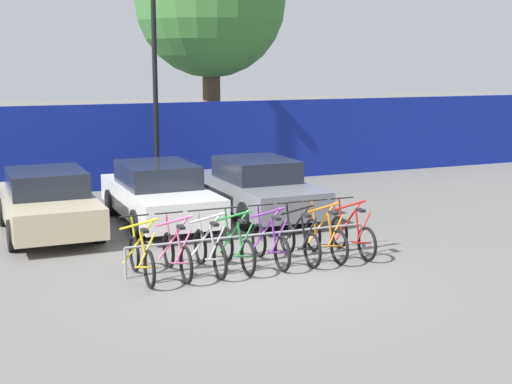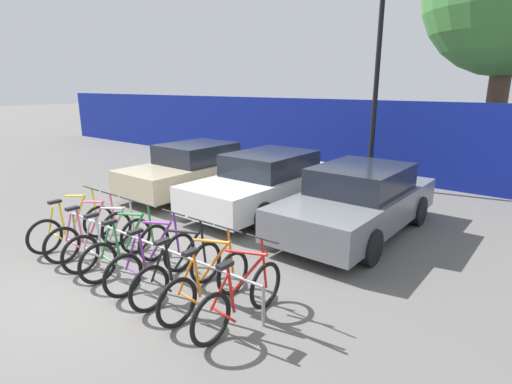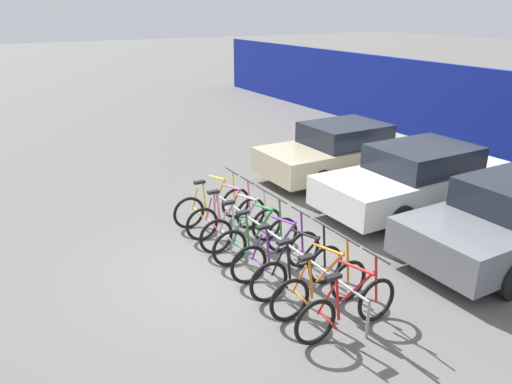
{
  "view_description": "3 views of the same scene",
  "coord_description": "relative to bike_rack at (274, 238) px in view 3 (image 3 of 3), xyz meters",
  "views": [
    {
      "loc": [
        -4.78,
        -11.14,
        3.71
      ],
      "look_at": [
        0.96,
        2.25,
        1.04
      ],
      "focal_mm": 50.0,
      "sensor_mm": 36.0,
      "label": 1
    },
    {
      "loc": [
        5.24,
        -2.88,
        2.98
      ],
      "look_at": [
        0.95,
        2.49,
        1.13
      ],
      "focal_mm": 28.0,
      "sensor_mm": 36.0,
      "label": 2
    },
    {
      "loc": [
        6.61,
        -3.39,
        4.18
      ],
      "look_at": [
        -0.75,
        0.86,
        0.99
      ],
      "focal_mm": 35.0,
      "sensor_mm": 36.0,
      "label": 3
    }
  ],
  "objects": [
    {
      "name": "bicycle_green",
      "position": [
        -0.33,
        -0.15,
        -0.12
      ],
      "size": [
        0.68,
        1.71,
        1.05
      ],
      "rotation": [
        0.0,
        0.0,
        -0.07
      ],
      "color": "black",
      "rests_on": "ground"
    },
    {
      "name": "bicycle_pink",
      "position": [
        -1.46,
        -0.15,
        -0.12
      ],
      "size": [
        0.68,
        1.71,
        1.05
      ],
      "rotation": [
        0.0,
        0.0,
        -0.01
      ],
      "color": "black",
      "rests_on": "ground"
    },
    {
      "name": "car_beige",
      "position": [
        -3.13,
        3.97,
        0.19
      ],
      "size": [
        1.91,
        4.23,
        1.4
      ],
      "color": "#C1B28E",
      "rests_on": "ground"
    },
    {
      "name": "ground_plane",
      "position": [
        -0.17,
        -0.68,
        -0.5
      ],
      "size": [
        120.0,
        120.0,
        0.0
      ],
      "primitive_type": "plane",
      "color": "#605E5B"
    },
    {
      "name": "car_white",
      "position": [
        -0.62,
        4.04,
        0.19
      ],
      "size": [
        1.91,
        4.54,
        1.4
      ],
      "color": "silver",
      "rests_on": "ground"
    },
    {
      "name": "bicycle_yellow",
      "position": [
        -2.1,
        -0.15,
        -0.12
      ],
      "size": [
        0.68,
        1.71,
        1.05
      ],
      "rotation": [
        0.0,
        0.0,
        0.07
      ],
      "color": "black",
      "rests_on": "ground"
    },
    {
      "name": "bicycle_black",
      "position": [
        0.94,
        -0.15,
        -0.12
      ],
      "size": [
        0.68,
        1.71,
        1.05
      ],
      "rotation": [
        0.0,
        0.0,
        -0.05
      ],
      "color": "black",
      "rests_on": "ground"
    },
    {
      "name": "bicycle_purple",
      "position": [
        0.33,
        -0.15,
        -0.12
      ],
      "size": [
        0.68,
        1.71,
        1.05
      ],
      "rotation": [
        0.0,
        0.0,
        0.04
      ],
      "color": "black",
      "rests_on": "ground"
    },
    {
      "name": "bicycle_orange",
      "position": [
        1.5,
        -0.15,
        -0.12
      ],
      "size": [
        0.68,
        1.71,
        1.05
      ],
      "rotation": [
        0.0,
        0.0,
        -0.03
      ],
      "color": "black",
      "rests_on": "ground"
    },
    {
      "name": "bicycle_red",
      "position": [
        2.1,
        -0.15,
        -0.12
      ],
      "size": [
        0.68,
        1.71,
        1.05
      ],
      "rotation": [
        0.0,
        0.0,
        -0.04
      ],
      "color": "black",
      "rests_on": "ground"
    },
    {
      "name": "bicycle_silver",
      "position": [
        -0.85,
        -0.15,
        -0.12
      ],
      "size": [
        0.68,
        1.71,
        1.05
      ],
      "rotation": [
        0.0,
        0.0,
        -0.06
      ],
      "color": "black",
      "rests_on": "ground"
    },
    {
      "name": "bike_rack",
      "position": [
        0.0,
        0.0,
        0.0
      ],
      "size": [
        4.74,
        0.04,
        0.57
      ],
      "color": "gray",
      "rests_on": "ground"
    }
  ]
}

